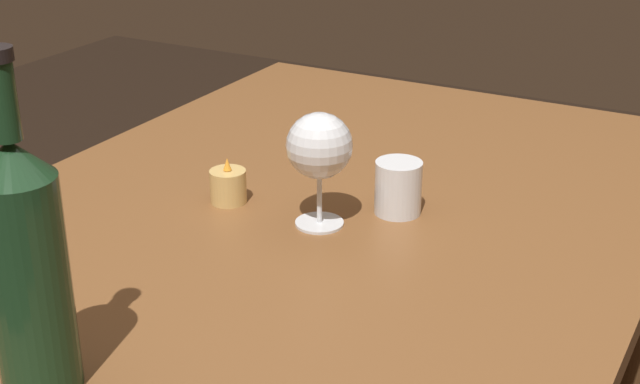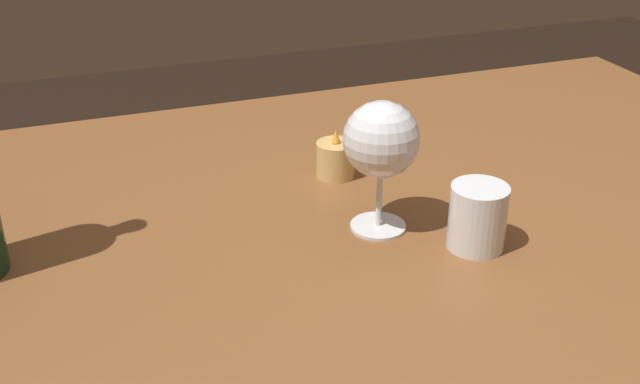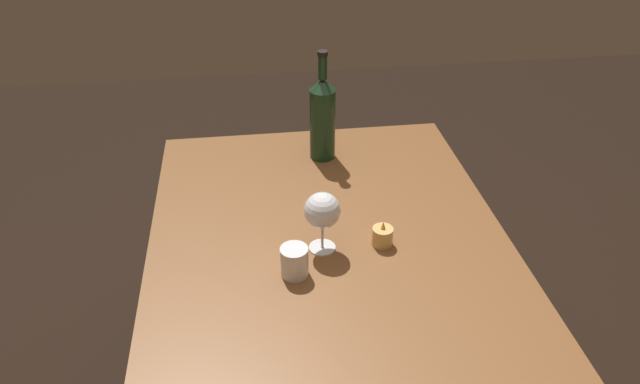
# 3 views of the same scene
# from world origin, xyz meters

# --- Properties ---
(dining_table) EXTENTS (1.30, 0.90, 0.74)m
(dining_table) POSITION_xyz_m (0.00, 0.00, 0.65)
(dining_table) COLOR brown
(dining_table) RESTS_ON ground
(wine_glass_left) EXTENTS (0.09, 0.09, 0.16)m
(wine_glass_left) POSITION_xyz_m (-0.03, -0.02, 0.85)
(wine_glass_left) COLOR white
(wine_glass_left) RESTS_ON dining_table
(water_tumbler) EXTENTS (0.07, 0.07, 0.08)m
(water_tumbler) POSITION_xyz_m (0.06, -0.10, 0.77)
(water_tumbler) COLOR white
(water_tumbler) RESTS_ON dining_table
(votive_candle) EXTENTS (0.05, 0.05, 0.07)m
(votive_candle) POSITION_xyz_m (-0.02, 0.13, 0.76)
(votive_candle) COLOR #DBB266
(votive_candle) RESTS_ON dining_table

